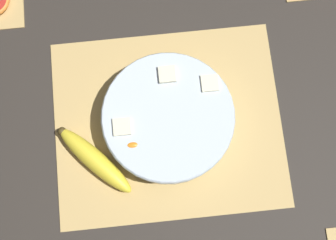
{
  "coord_description": "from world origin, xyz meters",
  "views": [
    {
      "loc": [
        -0.02,
        -0.19,
        0.9
      ],
      "look_at": [
        0.0,
        0.0,
        0.03
      ],
      "focal_mm": 50.0,
      "sensor_mm": 36.0,
      "label": 1
    }
  ],
  "objects": [
    {
      "name": "whole_banana",
      "position": [
        -0.15,
        -0.06,
        0.03
      ],
      "size": [
        0.15,
        0.16,
        0.04
      ],
      "color": "yellow",
      "rests_on": "bamboo_mat_center"
    },
    {
      "name": "fruit_salad_bowl",
      "position": [
        -0.0,
        0.0,
        0.04
      ],
      "size": [
        0.25,
        0.25,
        0.07
      ],
      "color": "silver",
      "rests_on": "bamboo_mat_center"
    },
    {
      "name": "ground_plane",
      "position": [
        0.0,
        0.0,
        0.0
      ],
      "size": [
        6.0,
        6.0,
        0.0
      ],
      "primitive_type": "plane",
      "color": "#2D2823"
    },
    {
      "name": "bamboo_mat_center",
      "position": [
        0.0,
        0.0,
        0.0
      ],
      "size": [
        0.44,
        0.37,
        0.01
      ],
      "color": "tan",
      "rests_on": "ground_plane"
    }
  ]
}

